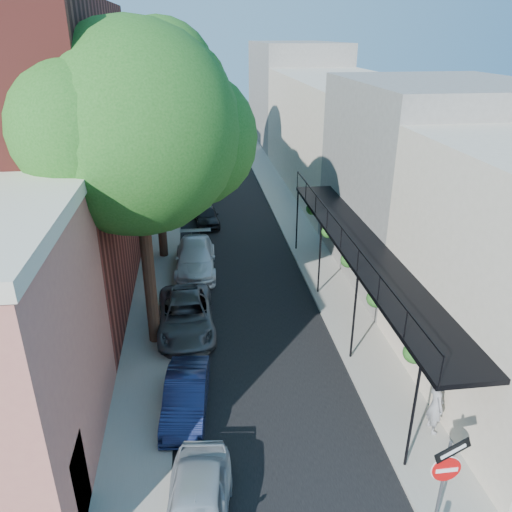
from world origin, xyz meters
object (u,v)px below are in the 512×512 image
object	(u,v)px
parked_car_c	(186,316)
sign_post	(446,473)
parked_car_b	(186,396)
parked_car_d	(195,258)
oak_near	(150,133)
pedestrian	(436,406)
parked_car_a	(197,511)
oak_far	(168,78)
parked_car_f	(194,190)
parked_car_g	(187,176)
oak_mid	(161,120)
parked_car_e	(206,215)

from	to	relation	value
parked_car_c	sign_post	bearing A→B (deg)	-60.59
sign_post	parked_car_b	xyz separation A→B (m)	(-5.76, 5.01, -1.44)
parked_car_c	parked_car_d	world-z (taller)	parked_car_d
oak_near	parked_car_c	distance (m)	7.28
sign_post	pedestrian	size ratio (longest dim) A/B	1.68
parked_car_a	parked_car_d	bearing A→B (deg)	95.67
oak_far	parked_car_f	xyz separation A→B (m)	(1.30, 0.53, -7.55)
parked_car_b	parked_car_f	world-z (taller)	parked_car_f
parked_car_c	parked_car_d	bearing A→B (deg)	84.16
parked_car_d	parked_car_g	xyz separation A→B (m)	(-0.44, 16.11, -0.14)
oak_mid	parked_car_e	size ratio (longest dim) A/B	2.92
oak_near	oak_far	distance (m)	17.01
parked_car_f	oak_mid	bearing A→B (deg)	-95.23
oak_far	parked_car_a	size ratio (longest dim) A/B	3.02
parked_car_c	parked_car_f	world-z (taller)	parked_car_f
sign_post	oak_near	size ratio (longest dim) A/B	0.26
sign_post	pedestrian	world-z (taller)	sign_post
oak_far	parked_car_c	size ratio (longest dim) A/B	2.53
parked_car_a	parked_car_g	xyz separation A→B (m)	(-0.27, 30.45, -0.12)
parked_car_b	parked_car_e	xyz separation A→B (m)	(1.20, 16.72, -0.00)
oak_mid	parked_car_f	distance (m)	11.57
parked_car_g	parked_car_a	bearing A→B (deg)	-96.72
parked_car_c	parked_car_e	bearing A→B (deg)	83.13
parked_car_a	parked_car_g	bearing A→B (deg)	96.87
parked_car_a	pedestrian	distance (m)	7.33
parked_car_e	parked_car_g	world-z (taller)	parked_car_e
sign_post	parked_car_f	size ratio (longest dim) A/B	0.70
oak_far	parked_car_e	distance (m)	9.14
parked_car_b	parked_car_c	world-z (taller)	parked_car_c
parked_car_c	parked_car_b	bearing A→B (deg)	-91.15
oak_near	parked_car_e	size ratio (longest dim) A/B	3.27
sign_post	parked_car_b	size ratio (longest dim) A/B	0.83
oak_mid	parked_car_e	distance (m)	8.11
pedestrian	oak_mid	bearing A→B (deg)	28.77
oak_near	parked_car_e	xyz separation A→B (m)	(1.97, 12.44, -7.28)
pedestrian	parked_car_e	bearing A→B (deg)	17.02
parked_car_e	parked_car_a	bearing A→B (deg)	-96.57
parked_car_b	parked_car_g	size ratio (longest dim) A/B	0.90
parked_car_b	parked_car_f	bearing A→B (deg)	93.85
parked_car_d	pedestrian	bearing A→B (deg)	-59.17
oak_far	parked_car_c	xyz separation A→B (m)	(0.75, -16.54, -7.60)
parked_car_e	parked_car_g	bearing A→B (deg)	93.14
parked_car_a	parked_car_d	size ratio (longest dim) A/B	0.82
sign_post	parked_car_c	bearing A→B (deg)	120.56
parked_car_c	parked_car_g	world-z (taller)	parked_car_c
parked_car_b	sign_post	bearing A→B (deg)	-35.73
oak_far	parked_car_c	world-z (taller)	oak_far
parked_car_b	parked_car_e	world-z (taller)	same
oak_mid	parked_car_d	distance (m)	6.81
oak_near	parked_car_c	xyz separation A→B (m)	(0.77, 0.47, -7.22)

